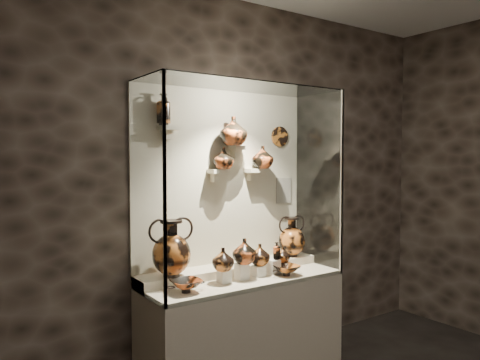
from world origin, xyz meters
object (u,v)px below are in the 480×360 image
object	(u,v)px
amphora_left	(172,248)
jug_b	(244,251)
lekythos_small	(276,250)
lekythos_tall	(164,108)
jug_c	(260,255)
jug_e	(283,255)
ovoid_vase_b	(233,131)
amphora_right	(292,237)
kylix_left	(186,285)
jug_a	(223,259)
ovoid_vase_a	(223,158)
kylix_right	(286,269)
ovoid_vase_c	(262,157)

from	to	relation	value
amphora_left	jug_b	bearing A→B (deg)	-17.18
lekythos_small	lekythos_tall	size ratio (longest dim) A/B	0.61
jug_c	jug_e	bearing A→B (deg)	-15.97
amphora_left	ovoid_vase_b	xyz separation A→B (m)	(0.61, 0.06, 0.92)
jug_e	ovoid_vase_b	bearing A→B (deg)	152.50
amphora_right	jug_c	bearing A→B (deg)	-167.37
jug_c	lekythos_small	bearing A→B (deg)	-25.75
amphora_right	ovoid_vase_b	distance (m)	1.15
jug_e	kylix_left	size ratio (longest dim) A/B	0.46
amphora_left	lekythos_tall	distance (m)	1.09
jug_a	kylix_left	world-z (taller)	jug_a
lekythos_tall	ovoid_vase_a	distance (m)	0.66
amphora_right	kylix_right	distance (m)	0.49
jug_e	ovoid_vase_c	size ratio (longest dim) A/B	0.66
jug_c	kylix_right	distance (m)	0.26
kylix_right	kylix_left	bearing A→B (deg)	155.25
kylix_left	ovoid_vase_c	size ratio (longest dim) A/B	1.44
kylix_left	jug_e	bearing A→B (deg)	-18.22
amphora_left	kylix_right	xyz separation A→B (m)	(0.92, -0.28, -0.24)
kylix_left	ovoid_vase_b	size ratio (longest dim) A/B	1.18
amphora_left	jug_e	xyz separation A→B (m)	(0.99, -0.15, -0.14)
amphora_right	ovoid_vase_c	xyz separation A→B (m)	(-0.30, 0.05, 0.74)
jug_b	lekythos_small	bearing A→B (deg)	-18.74
kylix_left	amphora_left	bearing A→B (deg)	66.67
jug_c	jug_e	world-z (taller)	jug_c
amphora_right	jug_b	world-z (taller)	amphora_right
kylix_right	jug_e	bearing A→B (deg)	40.29
ovoid_vase_b	amphora_right	bearing A→B (deg)	4.58
jug_e	kylix_right	size ratio (longest dim) A/B	0.50
jug_c	ovoid_vase_a	xyz separation A→B (m)	(-0.20, 0.24, 0.80)
lekythos_tall	ovoid_vase_b	distance (m)	0.64
lekythos_small	kylix_left	world-z (taller)	lekythos_small
jug_c	lekythos_tall	bearing A→B (deg)	141.94
jug_c	jug_b	bearing A→B (deg)	170.36
jug_b	ovoid_vase_a	distance (m)	0.79
kylix_left	ovoid_vase_b	world-z (taller)	ovoid_vase_b
ovoid_vase_a	ovoid_vase_c	distance (m)	0.41
lekythos_small	kylix_right	world-z (taller)	lekythos_small
ovoid_vase_b	jug_a	bearing A→B (deg)	-130.22
kylix_right	jug_a	bearing A→B (deg)	148.19
jug_c	lekythos_tall	size ratio (longest dim) A/B	0.64
lekythos_tall	kylix_right	bearing A→B (deg)	-14.31
lekythos_tall	ovoid_vase_c	size ratio (longest dim) A/B	1.38
lekythos_small	kylix_left	xyz separation A→B (m)	(-0.90, -0.05, -0.15)
ovoid_vase_b	ovoid_vase_c	size ratio (longest dim) A/B	1.21
ovoid_vase_c	lekythos_small	bearing A→B (deg)	-123.96
amphora_right	kylix_right	size ratio (longest dim) A/B	1.36
amphora_left	amphora_right	distance (m)	1.24
kylix_right	ovoid_vase_a	size ratio (longest dim) A/B	1.46
jug_a	ovoid_vase_a	bearing A→B (deg)	62.35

